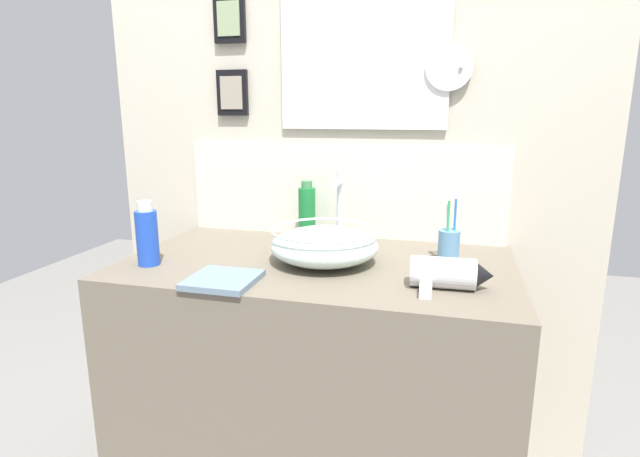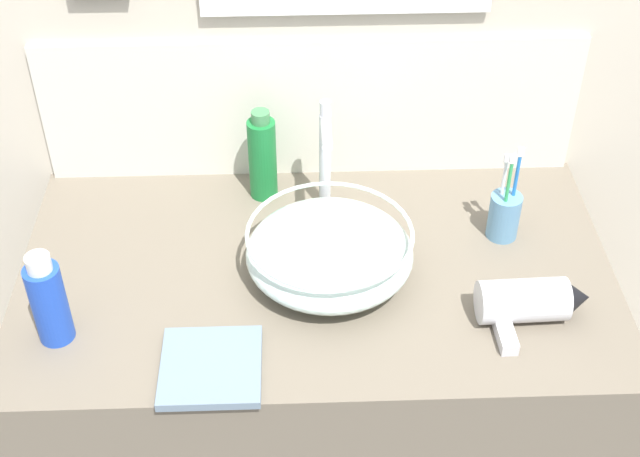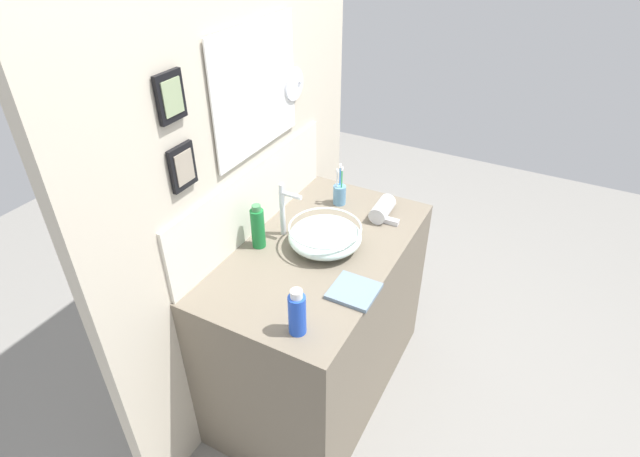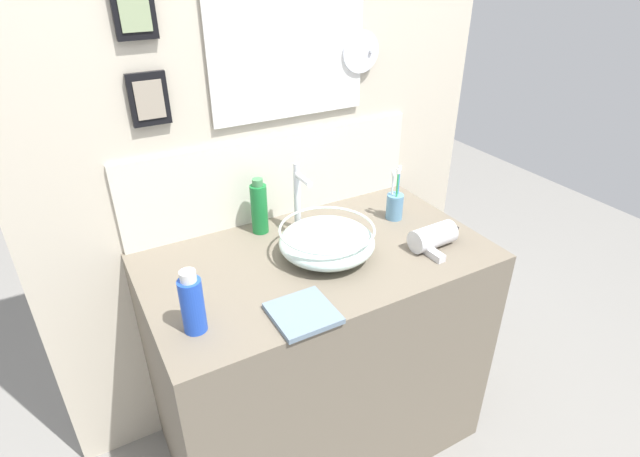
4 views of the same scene
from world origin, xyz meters
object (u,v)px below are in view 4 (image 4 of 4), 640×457
at_px(soap_dispenser, 259,208).
at_px(hand_towel, 303,313).
at_px(faucet, 298,194).
at_px(hair_drier, 436,236).
at_px(toothbrush_cup, 395,205).
at_px(spray_bottle, 192,304).
at_px(glass_bowl_sink, 327,241).

xyz_separation_m(soap_dispenser, hand_towel, (-0.08, -0.49, -0.09)).
xyz_separation_m(faucet, soap_dispenser, (-0.13, 0.06, -0.05)).
relative_size(hair_drier, toothbrush_cup, 0.98).
xyz_separation_m(hair_drier, spray_bottle, (-0.84, -0.02, 0.05)).
bearing_deg(toothbrush_cup, faucet, 164.49).
bearing_deg(spray_bottle, faucet, 35.21).
bearing_deg(spray_bottle, soap_dispenser, 47.96).
relative_size(toothbrush_cup, hand_towel, 1.19).
xyz_separation_m(glass_bowl_sink, toothbrush_cup, (0.35, 0.10, -0.00)).
xyz_separation_m(hair_drier, soap_dispenser, (-0.48, 0.38, 0.06)).
relative_size(soap_dispenser, spray_bottle, 1.09).
bearing_deg(toothbrush_cup, spray_bottle, -163.56).
bearing_deg(faucet, hand_towel, -116.02).
xyz_separation_m(hair_drier, hand_towel, (-0.57, -0.11, -0.03)).
xyz_separation_m(faucet, hand_towel, (-0.21, -0.44, -0.14)).
bearing_deg(spray_bottle, hair_drier, 1.10).
bearing_deg(spray_bottle, toothbrush_cup, 16.44).
xyz_separation_m(glass_bowl_sink, spray_bottle, (-0.49, -0.15, 0.03)).
distance_m(faucet, soap_dispenser, 0.15).
bearing_deg(soap_dispenser, spray_bottle, -132.04).
height_order(faucet, hair_drier, faucet).
bearing_deg(hand_towel, faucet, 63.98).
xyz_separation_m(hair_drier, toothbrush_cup, (-0.00, 0.23, 0.01)).
relative_size(faucet, toothbrush_cup, 1.22).
relative_size(glass_bowl_sink, toothbrush_cup, 1.52).
xyz_separation_m(toothbrush_cup, soap_dispenser, (-0.48, 0.15, 0.04)).
bearing_deg(spray_bottle, hand_towel, -18.04).
relative_size(glass_bowl_sink, spray_bottle, 1.68).
height_order(toothbrush_cup, hand_towel, toothbrush_cup).
distance_m(glass_bowl_sink, spray_bottle, 0.51).
relative_size(glass_bowl_sink, hand_towel, 1.81).
bearing_deg(hand_towel, soap_dispenser, 80.20).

